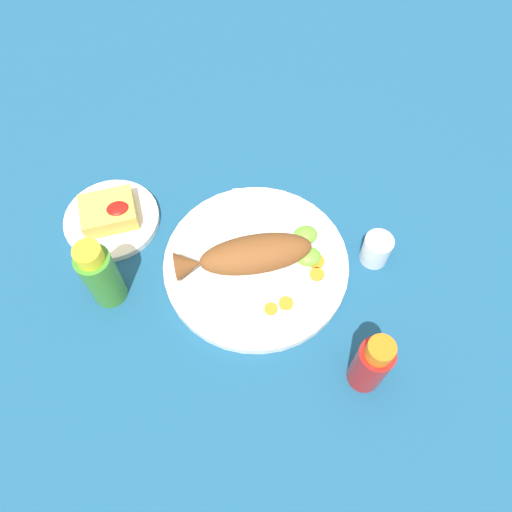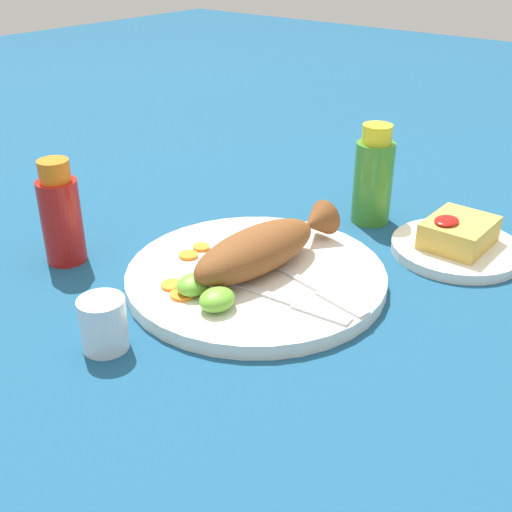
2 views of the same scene
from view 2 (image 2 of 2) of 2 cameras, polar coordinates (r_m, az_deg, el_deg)
name	(u,v)px [view 2 (image 2 of 2)]	position (r m, az deg, el deg)	size (l,w,h in m)	color
ground_plane	(256,283)	(0.81, 0.00, -2.37)	(4.00, 4.00, 0.00)	navy
main_plate	(256,276)	(0.81, 0.00, -1.82)	(0.33, 0.33, 0.02)	white
fried_fish	(264,247)	(0.80, 0.70, 0.82)	(0.24, 0.09, 0.06)	brown
fork_near	(315,287)	(0.77, 5.27, -2.79)	(0.05, 0.18, 0.00)	silver
fork_far	(287,301)	(0.74, 2.79, -4.03)	(0.03, 0.19, 0.00)	silver
carrot_slice_near	(203,247)	(0.86, -4.76, 0.85)	(0.02, 0.02, 0.00)	orange
carrot_slice_mid	(189,255)	(0.84, -6.02, 0.06)	(0.02, 0.02, 0.00)	orange
carrot_slice_far	(172,285)	(0.77, -7.49, -2.58)	(0.03, 0.03, 0.00)	orange
carrot_slice_extra	(182,294)	(0.75, -6.55, -3.39)	(0.03, 0.03, 0.00)	orange
lime_wedge_main	(194,285)	(0.75, -5.57, -2.55)	(0.04, 0.04, 0.02)	#6BB233
lime_wedge_side	(217,299)	(0.72, -3.49, -3.88)	(0.04, 0.04, 0.02)	#6BB233
hot_sauce_bottle_red	(61,216)	(0.88, -16.95, 3.46)	(0.05, 0.05, 0.14)	#B21914
hot_sauce_bottle_green	(373,178)	(0.97, 10.38, 6.87)	(0.06, 0.06, 0.15)	#3D8428
salt_cup	(104,327)	(0.70, -13.37, -6.15)	(0.05, 0.05, 0.06)	silver
side_plate_fries	(456,249)	(0.92, 17.37, 0.61)	(0.18, 0.18, 0.01)	white
fries_pile	(458,232)	(0.91, 17.56, 2.04)	(0.10, 0.08, 0.04)	gold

